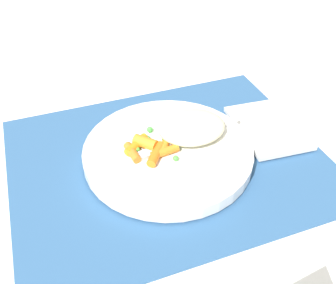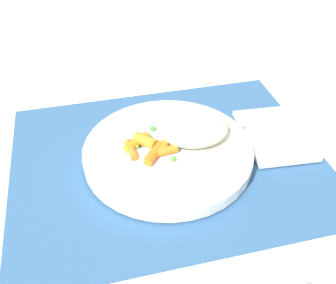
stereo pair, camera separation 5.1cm
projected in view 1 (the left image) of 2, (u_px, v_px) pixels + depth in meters
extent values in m
plane|color=white|center=(168.00, 160.00, 0.60)|extent=(2.40, 2.40, 0.00)
cube|color=#2D5684|center=(168.00, 159.00, 0.60)|extent=(0.47, 0.37, 0.01)
cylinder|color=white|center=(168.00, 152.00, 0.59)|extent=(0.25, 0.25, 0.02)
ellipsoid|color=beige|center=(192.00, 127.00, 0.60)|extent=(0.11, 0.09, 0.03)
cylinder|color=orange|center=(132.00, 152.00, 0.57)|extent=(0.02, 0.04, 0.01)
cylinder|color=orange|center=(168.00, 141.00, 0.59)|extent=(0.04, 0.05, 0.01)
cylinder|color=orange|center=(145.00, 143.00, 0.58)|extent=(0.04, 0.04, 0.02)
cylinder|color=orange|center=(136.00, 145.00, 0.58)|extent=(0.04, 0.04, 0.01)
cylinder|color=orange|center=(156.00, 154.00, 0.56)|extent=(0.04, 0.04, 0.01)
cylinder|color=orange|center=(165.00, 152.00, 0.57)|extent=(0.04, 0.02, 0.01)
sphere|color=#438D3A|center=(148.00, 143.00, 0.59)|extent=(0.01, 0.01, 0.01)
sphere|color=#589334|center=(163.00, 126.00, 0.62)|extent=(0.01, 0.01, 0.01)
sphere|color=#539443|center=(176.00, 148.00, 0.58)|extent=(0.01, 0.01, 0.01)
sphere|color=green|center=(150.00, 130.00, 0.61)|extent=(0.01, 0.01, 0.01)
sphere|color=#5AA32E|center=(144.00, 136.00, 0.60)|extent=(0.01, 0.01, 0.01)
sphere|color=green|center=(166.00, 139.00, 0.59)|extent=(0.01, 0.01, 0.01)
sphere|color=green|center=(174.00, 143.00, 0.59)|extent=(0.01, 0.01, 0.01)
sphere|color=#49983E|center=(157.00, 155.00, 0.57)|extent=(0.01, 0.01, 0.01)
sphere|color=green|center=(175.00, 150.00, 0.58)|extent=(0.01, 0.01, 0.01)
sphere|color=#519946|center=(147.00, 138.00, 0.59)|extent=(0.01, 0.01, 0.01)
sphere|color=green|center=(129.00, 144.00, 0.58)|extent=(0.01, 0.01, 0.01)
sphere|color=green|center=(175.00, 158.00, 0.56)|extent=(0.01, 0.01, 0.01)
sphere|color=#50A733|center=(137.00, 150.00, 0.57)|extent=(0.01, 0.01, 0.01)
cube|color=silver|center=(149.00, 153.00, 0.57)|extent=(0.05, 0.02, 0.01)
cube|color=silver|center=(202.00, 133.00, 0.61)|extent=(0.14, 0.03, 0.01)
cube|color=white|center=(268.00, 127.00, 0.65)|extent=(0.11, 0.15, 0.01)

